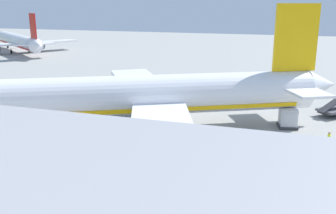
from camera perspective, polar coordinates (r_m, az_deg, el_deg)
The scene contains 10 objects.
airliner_foreground at distance 36.20m, azimuth -5.17°, elevation 1.55°, with size 32.59×38.56×11.90m.
airliner_mid_apron at distance 102.29m, azimuth -21.37°, elevation 9.11°, with size 24.90×29.12×9.79m.
service_truck_fuel at distance 29.41m, azimuth 16.54°, elevation -6.40°, with size 2.70×6.71×2.40m.
cargo_container_near at distance 28.27m, azimuth -21.57°, elevation -8.84°, with size 2.00×2.00×1.93m.
cargo_container_mid at distance 23.48m, azimuth -21.33°, elevation -13.84°, with size 2.14×2.14×1.96m.
cargo_container_far at distance 39.43m, azimuth 17.43°, elevation -1.60°, with size 2.12×2.12×2.06m.
crew_marshaller at distance 33.83m, azimuth -14.25°, elevation -4.04°, with size 0.62×0.30×1.73m.
crew_loader_right at distance 34.32m, azimuth 22.81°, elevation -4.54°, with size 0.62×0.31×1.72m.
crew_supervisor at distance 25.97m, azimuth 10.56°, elevation -9.78°, with size 0.37×0.59×1.78m.
apron_guide_line at distance 32.24m, azimuth -0.32°, elevation -6.46°, with size 0.30×60.00×0.01m, color yellow.
Camera 1 is at (-34.02, 9.75, 11.94)m, focal length 40.93 mm.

